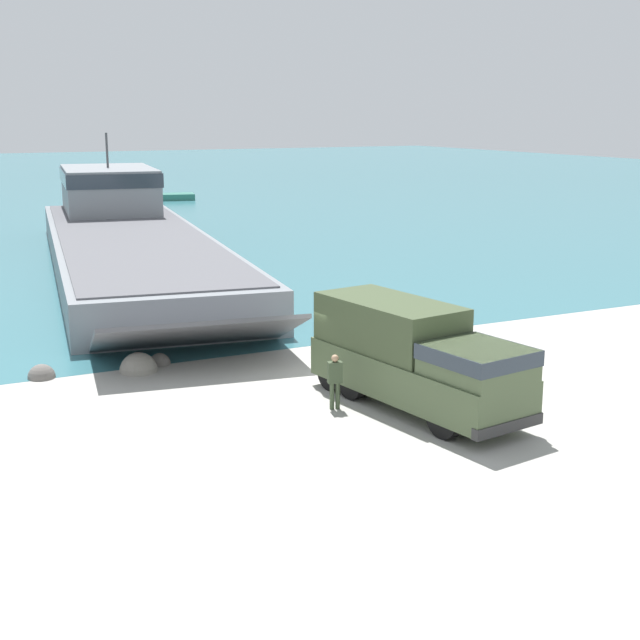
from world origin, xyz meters
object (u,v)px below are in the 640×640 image
at_px(landing_craft, 124,230).
at_px(soldier_on_ramp, 335,378).
at_px(moored_boat_c, 155,196).
at_px(military_truck, 415,356).

height_order(landing_craft, soldier_on_ramp, landing_craft).
bearing_deg(moored_boat_c, landing_craft, -6.74).
bearing_deg(military_truck, moored_boat_c, 161.83).
xyz_separation_m(landing_craft, moored_boat_c, (12.20, 35.97, -1.33)).
distance_m(landing_craft, soldier_on_ramp, 31.28).
distance_m(landing_craft, military_truck, 32.20).
height_order(landing_craft, military_truck, landing_craft).
bearing_deg(moored_boat_c, soldier_on_ramp, 0.48).
bearing_deg(soldier_on_ramp, landing_craft, -169.34).
relative_size(landing_craft, moored_boat_c, 5.20).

